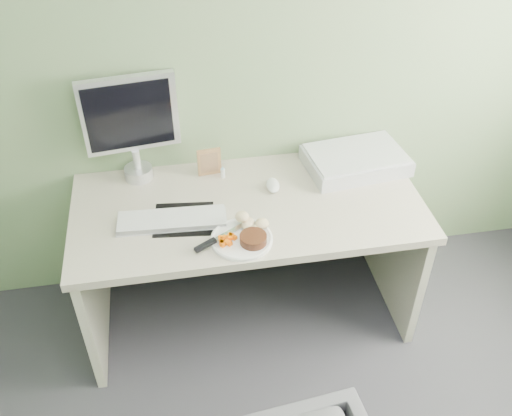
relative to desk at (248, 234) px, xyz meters
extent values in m
plane|color=#6D825B|center=(0.00, 0.38, 0.80)|extent=(3.50, 0.00, 3.50)
cube|color=beige|center=(0.00, 0.00, 0.16)|extent=(1.60, 0.75, 0.04)
cube|color=beige|center=(-0.76, 0.00, -0.20)|extent=(0.04, 0.70, 0.69)
cube|color=beige|center=(0.76, 0.00, -0.20)|extent=(0.04, 0.70, 0.69)
cylinder|color=white|center=(-0.07, -0.24, 0.19)|extent=(0.26, 0.26, 0.01)
cylinder|color=black|center=(-0.02, -0.27, 0.21)|extent=(0.14, 0.14, 0.04)
ellipsoid|color=#A48150|center=(-0.03, -0.18, 0.23)|extent=(0.13, 0.09, 0.07)
cube|color=#FF6805|center=(-0.12, -0.25, 0.22)|extent=(0.07, 0.07, 0.05)
cube|color=silver|center=(-0.10, -0.20, 0.21)|extent=(0.14, 0.10, 0.01)
cube|color=black|center=(-0.22, -0.27, 0.21)|extent=(0.10, 0.07, 0.02)
cube|color=black|center=(-0.30, -0.06, 0.18)|extent=(0.29, 0.26, 0.00)
cube|color=white|center=(-0.35, -0.07, 0.20)|extent=(0.48, 0.17, 0.02)
ellipsoid|color=white|center=(0.13, 0.10, 0.20)|extent=(0.07, 0.12, 0.04)
cube|color=#9C6A48|center=(-0.15, 0.27, 0.25)|extent=(0.11, 0.02, 0.14)
cylinder|color=white|center=(-0.09, 0.23, 0.21)|extent=(0.02, 0.02, 0.05)
cone|color=#97D5F2|center=(-0.09, 0.23, 0.24)|extent=(0.02, 0.02, 0.02)
cube|color=silver|center=(0.57, 0.20, 0.22)|extent=(0.51, 0.37, 0.07)
cylinder|color=silver|center=(-0.49, 0.29, 0.21)|extent=(0.13, 0.13, 0.06)
cylinder|color=silver|center=(-0.49, 0.29, 0.29)|extent=(0.03, 0.03, 0.10)
cube|color=silver|center=(-0.49, 0.32, 0.52)|extent=(0.43, 0.09, 0.37)
cube|color=black|center=(-0.49, 0.30, 0.52)|extent=(0.38, 0.05, 0.32)
camera|label=1|loc=(-0.31, -2.00, 1.81)|focal=40.00mm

